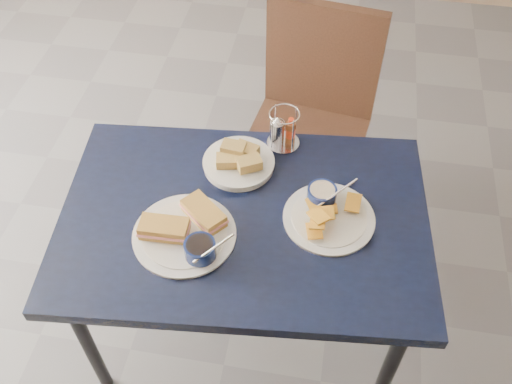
% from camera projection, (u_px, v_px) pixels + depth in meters
% --- Properties ---
extents(ground, '(6.00, 6.00, 0.00)m').
position_uv_depth(ground, '(239.00, 295.00, 2.40)').
color(ground, '#57575D').
rests_on(ground, ground).
extents(dining_table, '(1.18, 0.85, 0.75)m').
position_uv_depth(dining_table, '(244.00, 230.00, 1.77)').
color(dining_table, black).
rests_on(dining_table, ground).
extents(chair_far, '(0.52, 0.50, 0.97)m').
position_uv_depth(chair_far, '(310.00, 109.00, 2.32)').
color(chair_far, black).
rests_on(chair_far, ground).
extents(sandwich_plate, '(0.32, 0.30, 0.12)m').
position_uv_depth(sandwich_plate, '(187.00, 231.00, 1.65)').
color(sandwich_plate, white).
rests_on(sandwich_plate, dining_table).
extents(plantain_plate, '(0.28, 0.28, 0.12)m').
position_uv_depth(plantain_plate, '(326.00, 210.00, 1.71)').
color(plantain_plate, white).
rests_on(plantain_plate, dining_table).
extents(bread_basket, '(0.23, 0.23, 0.07)m').
position_uv_depth(bread_basket, '(239.00, 161.00, 1.84)').
color(bread_basket, white).
rests_on(bread_basket, dining_table).
extents(condiment_caddy, '(0.11, 0.11, 0.14)m').
position_uv_depth(condiment_caddy, '(282.00, 131.00, 1.88)').
color(condiment_caddy, silver).
rests_on(condiment_caddy, dining_table).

